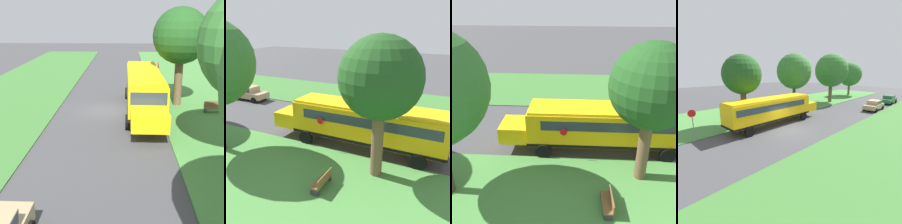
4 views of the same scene
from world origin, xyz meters
The scene contains 5 objects.
ground_plane centered at (0.00, 0.00, 0.00)m, with size 120.00×120.00×0.00m, color #424244.
grass_far_side centered at (9.00, 0.00, 0.04)m, with size 10.00×80.00×0.07m, color #3D7533.
school_bus centered at (-2.73, 0.24, 1.92)m, with size 2.84×12.42×3.16m.
oak_tree_beside_bus centered at (-5.56, -1.72, 5.61)m, with size 4.42×4.42×7.88m.
park_bench centered at (-8.18, 0.38, 0.47)m, with size 1.62×0.57×0.92m.
Camera 3 is at (-18.05, 1.98, 10.08)m, focal length 42.00 mm.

